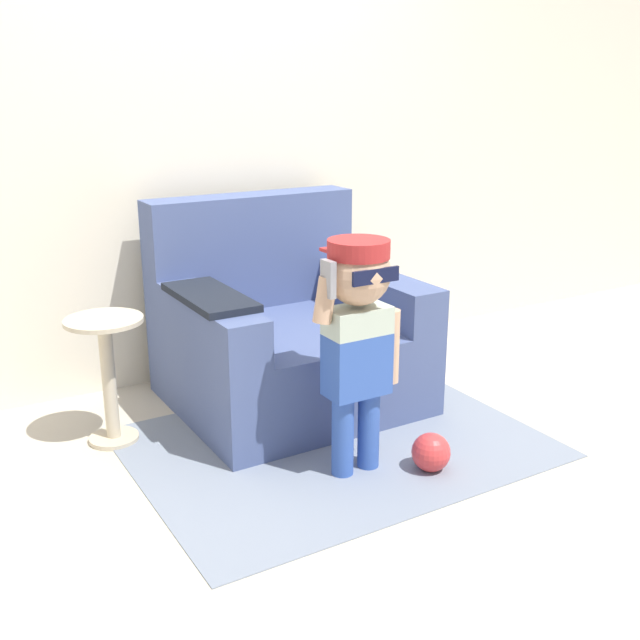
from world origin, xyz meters
TOP-DOWN VIEW (x-y plane):
  - ground_plane at (0.00, 0.00)m, footprint 10.00×10.00m
  - wall_back at (0.00, 0.76)m, footprint 10.00×0.05m
  - armchair at (0.15, 0.22)m, footprint 1.06×0.97m
  - person_child at (0.05, -0.55)m, footprint 0.37×0.28m
  - side_table at (-0.68, 0.18)m, footprint 0.31×0.31m
  - rug at (0.10, -0.32)m, footprint 1.62×1.23m
  - toy_ball at (0.30, -0.70)m, footprint 0.15×0.15m

SIDE VIEW (x-z plane):
  - ground_plane at x=0.00m, z-range 0.00..0.00m
  - rug at x=0.10m, z-range 0.00..0.01m
  - toy_ball at x=0.30m, z-range 0.00..0.15m
  - armchair at x=0.15m, z-range -0.15..0.78m
  - side_table at x=-0.68m, z-range 0.05..0.59m
  - person_child at x=0.05m, z-range 0.15..1.06m
  - wall_back at x=0.00m, z-range 0.00..2.60m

